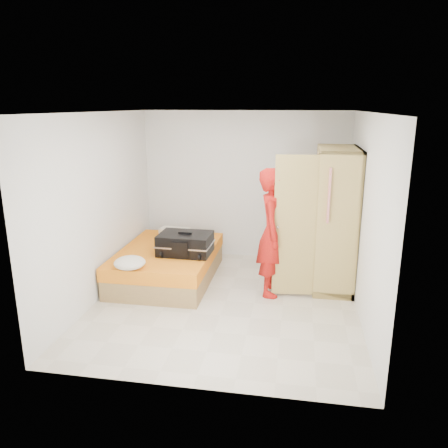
% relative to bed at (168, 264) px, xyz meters
% --- Properties ---
extents(room, '(4.00, 4.02, 2.60)m').
position_rel_bed_xyz_m(room, '(1.05, -0.67, 1.05)').
color(room, beige).
rests_on(room, ground).
extents(bed, '(1.42, 2.02, 0.50)m').
position_rel_bed_xyz_m(bed, '(0.00, 0.00, 0.00)').
color(bed, '#9E7E47').
rests_on(bed, ground).
extents(wardrobe, '(1.17, 1.24, 2.10)m').
position_rel_bed_xyz_m(wardrobe, '(2.50, 0.18, 0.75)').
color(wardrobe, tan).
rests_on(wardrobe, ground).
extents(person, '(0.49, 0.71, 1.85)m').
position_rel_bed_xyz_m(person, '(1.66, -0.26, 0.67)').
color(person, red).
rests_on(person, ground).
extents(suitcase, '(0.81, 0.62, 0.34)m').
position_rel_bed_xyz_m(suitcase, '(0.34, -0.16, 0.40)').
color(suitcase, black).
rests_on(suitcase, bed).
extents(round_cushion, '(0.43, 0.43, 0.17)m').
position_rel_bed_xyz_m(round_cushion, '(-0.26, -0.90, 0.33)').
color(round_cushion, silver).
rests_on(round_cushion, bed).
extents(pillow, '(0.53, 0.31, 0.09)m').
position_rel_bed_xyz_m(pillow, '(-0.12, 0.85, 0.29)').
color(pillow, silver).
rests_on(pillow, bed).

